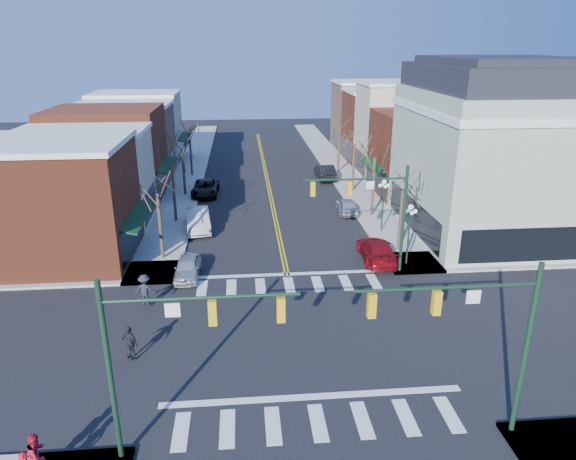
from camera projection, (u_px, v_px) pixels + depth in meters
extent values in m
plane|color=black|center=(300.00, 339.00, 26.25)|extent=(160.00, 160.00, 0.00)
cube|color=#9E9B93|center=(173.00, 217.00, 44.18)|extent=(3.50, 70.00, 0.15)
cube|color=#9E9B93|center=(373.00, 212.00, 45.67)|extent=(3.50, 70.00, 0.15)
cube|color=maroon|center=(53.00, 204.00, 34.54)|extent=(10.00, 8.50, 8.00)
cube|color=#BEB89C|center=(85.00, 179.00, 41.87)|extent=(10.00, 7.00, 7.50)
cube|color=maroon|center=(108.00, 153.00, 49.18)|extent=(10.00, 9.00, 8.50)
cube|color=#8A634C|center=(126.00, 141.00, 57.02)|extent=(10.00, 7.50, 7.80)
cube|color=#BEB89C|center=(139.00, 129.00, 64.19)|extent=(10.00, 8.00, 8.20)
cube|color=maroon|center=(428.00, 154.00, 50.27)|extent=(10.00, 8.50, 8.00)
cube|color=#BEB89C|center=(405.00, 131.00, 57.17)|extent=(10.00, 7.00, 10.00)
cube|color=maroon|center=(386.00, 127.00, 64.44)|extent=(10.00, 8.00, 8.50)
cube|color=#8A634C|center=(371.00, 116.00, 71.83)|extent=(10.00, 8.00, 9.00)
cube|color=#9FAE96|center=(493.00, 164.00, 39.32)|extent=(12.00, 14.00, 11.00)
cube|color=white|center=(501.00, 109.00, 37.91)|extent=(12.25, 14.25, 0.50)
cube|color=black|center=(505.00, 77.00, 37.11)|extent=(11.40, 13.40, 1.80)
cube|color=black|center=(508.00, 61.00, 36.73)|extent=(9.80, 11.80, 0.60)
cylinder|color=#14331E|center=(110.00, 375.00, 17.46)|extent=(0.20, 0.20, 7.20)
cylinder|color=#14331E|center=(202.00, 298.00, 16.77)|extent=(6.50, 0.12, 0.12)
cube|color=gold|center=(213.00, 312.00, 16.99)|extent=(0.28, 0.28, 0.90)
cube|color=gold|center=(281.00, 309.00, 17.19)|extent=(0.28, 0.28, 0.90)
cylinder|color=#14331E|center=(525.00, 353.00, 18.72)|extent=(0.20, 0.20, 7.20)
cylinder|color=#14331E|center=(447.00, 288.00, 17.48)|extent=(6.50, 0.12, 0.12)
cube|color=gold|center=(436.00, 302.00, 17.64)|extent=(0.28, 0.28, 0.90)
cube|color=gold|center=(372.00, 305.00, 17.45)|extent=(0.28, 0.28, 0.90)
cylinder|color=#14331E|center=(403.00, 221.00, 32.56)|extent=(0.20, 0.20, 7.20)
cylinder|color=#14331E|center=(355.00, 179.00, 31.32)|extent=(6.50, 0.12, 0.12)
cube|color=gold|center=(349.00, 188.00, 31.48)|extent=(0.28, 0.28, 0.90)
cube|color=gold|center=(313.00, 189.00, 31.29)|extent=(0.28, 0.28, 0.90)
cylinder|color=#14331E|center=(408.00, 238.00, 34.21)|extent=(0.12, 0.12, 4.00)
sphere|color=white|center=(411.00, 207.00, 33.47)|extent=(0.36, 0.36, 0.36)
cylinder|color=#14331E|center=(383.00, 208.00, 40.28)|extent=(0.12, 0.12, 4.00)
sphere|color=white|center=(384.00, 182.00, 39.54)|extent=(0.36, 0.36, 0.36)
cylinder|color=#382B21|center=(160.00, 227.00, 35.00)|extent=(0.24, 0.24, 4.76)
cylinder|color=#382B21|center=(174.00, 193.00, 42.43)|extent=(0.24, 0.24, 5.04)
cylinder|color=#382B21|center=(184.00, 173.00, 50.00)|extent=(0.24, 0.24, 4.55)
cylinder|color=#382B21|center=(191.00, 154.00, 57.42)|extent=(0.24, 0.24, 4.90)
cylinder|color=#382B21|center=(400.00, 221.00, 36.45)|extent=(0.24, 0.24, 4.62)
cylinder|color=#382B21|center=(373.00, 188.00, 43.84)|extent=(0.24, 0.24, 5.18)
cylinder|color=#382B21|center=(353.00, 168.00, 51.38)|extent=(0.24, 0.24, 4.83)
cylinder|color=#382B21|center=(339.00, 151.00, 58.83)|extent=(0.24, 0.24, 4.97)
imported|color=silver|center=(188.00, 267.00, 32.96)|extent=(1.66, 3.94, 1.33)
imported|color=silver|center=(198.00, 220.00, 41.21)|extent=(2.44, 5.36, 1.70)
imported|color=black|center=(205.00, 188.00, 50.65)|extent=(2.64, 5.34, 1.46)
imported|color=maroon|center=(377.00, 250.00, 35.41)|extent=(2.37, 5.37, 1.53)
imported|color=silver|center=(347.00, 206.00, 45.29)|extent=(1.63, 4.01, 1.36)
imported|color=black|center=(325.00, 172.00, 56.52)|extent=(1.82, 5.01, 1.64)
imported|color=#AC1228|center=(37.00, 455.00, 17.55)|extent=(0.73, 0.89, 1.70)
imported|color=black|center=(130.00, 342.00, 24.12)|extent=(1.04, 0.94, 1.70)
imported|color=black|center=(145.00, 290.00, 29.03)|extent=(1.28, 0.84, 1.86)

